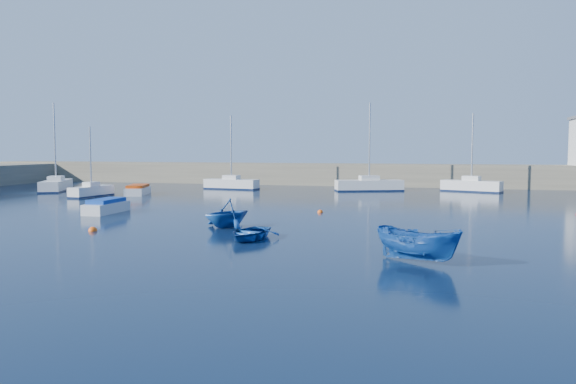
% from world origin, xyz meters
% --- Properties ---
extents(ground, '(220.00, 220.00, 0.00)m').
position_xyz_m(ground, '(0.00, 0.00, 0.00)').
color(ground, '#0C1B34').
rests_on(ground, ground).
extents(back_wall, '(96.00, 4.50, 2.60)m').
position_xyz_m(back_wall, '(0.00, 46.00, 1.30)').
color(back_wall, '#756E59').
rests_on(back_wall, ground).
extents(sailboat_3, '(1.82, 4.89, 6.45)m').
position_xyz_m(sailboat_3, '(-19.89, 23.83, 0.54)').
color(sailboat_3, silver).
rests_on(sailboat_3, ground).
extents(sailboat_4, '(4.72, 7.16, 9.15)m').
position_xyz_m(sailboat_4, '(-27.66, 29.02, 0.62)').
color(sailboat_4, silver).
rests_on(sailboat_4, ground).
extents(sailboat_5, '(6.15, 2.34, 7.99)m').
position_xyz_m(sailboat_5, '(-10.82, 36.12, 0.61)').
color(sailboat_5, silver).
rests_on(sailboat_5, ground).
extents(sailboat_6, '(7.20, 4.35, 9.16)m').
position_xyz_m(sailboat_6, '(3.99, 37.54, 0.64)').
color(sailboat_6, silver).
rests_on(sailboat_6, ground).
extents(sailboat_7, '(6.18, 3.62, 8.02)m').
position_xyz_m(sailboat_7, '(14.27, 39.22, 0.65)').
color(sailboat_7, silver).
rests_on(sailboat_7, ground).
extents(motorboat_1, '(1.60, 4.11, 0.99)m').
position_xyz_m(motorboat_1, '(-11.06, 12.67, 0.47)').
color(motorboat_1, silver).
rests_on(motorboat_1, ground).
extents(motorboat_2, '(3.03, 4.97, 0.97)m').
position_xyz_m(motorboat_2, '(-16.94, 27.01, 0.45)').
color(motorboat_2, silver).
rests_on(motorboat_2, ground).
extents(dinghy_center, '(2.61, 3.44, 0.67)m').
position_xyz_m(dinghy_center, '(2.16, 4.53, 0.33)').
color(dinghy_center, '#154593').
rests_on(dinghy_center, ground).
extents(dinghy_left, '(3.81, 3.97, 1.62)m').
position_xyz_m(dinghy_left, '(-0.44, 8.23, 0.81)').
color(dinghy_left, '#154593').
rests_on(dinghy_left, ground).
extents(dinghy_right, '(3.92, 3.00, 1.43)m').
position_xyz_m(dinghy_right, '(10.31, 1.02, 0.72)').
color(dinghy_right, '#154593').
rests_on(dinghy_right, ground).
extents(buoy_0, '(0.49, 0.49, 0.49)m').
position_xyz_m(buoy_0, '(-6.93, 5.01, 0.00)').
color(buoy_0, '#FF560D').
rests_on(buoy_0, ground).
extents(buoy_1, '(0.41, 0.41, 0.41)m').
position_xyz_m(buoy_1, '(11.07, 6.55, 0.00)').
color(buoy_1, red).
rests_on(buoy_1, ground).
extents(buoy_3, '(0.40, 0.40, 0.40)m').
position_xyz_m(buoy_3, '(3.12, 16.79, 0.00)').
color(buoy_3, '#FF560D').
rests_on(buoy_3, ground).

